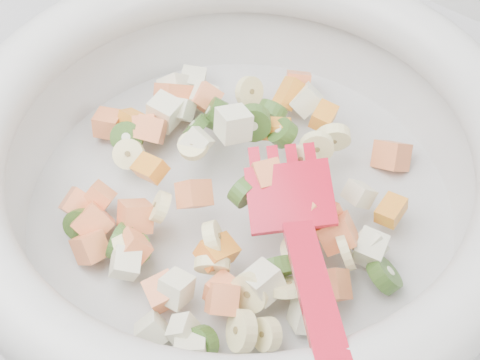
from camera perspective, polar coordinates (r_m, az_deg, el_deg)
The scene contains 1 object.
mixing_bowl at distance 0.52m, azimuth -0.02°, elevation 0.92°, with size 0.41×0.41×0.13m.
Camera 1 is at (0.07, 1.13, 1.36)m, focal length 55.00 mm.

